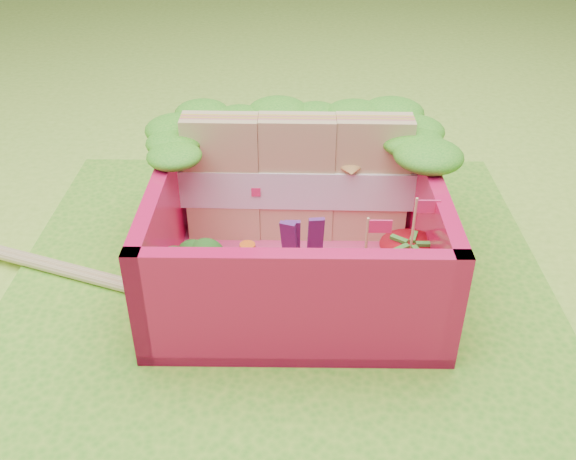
# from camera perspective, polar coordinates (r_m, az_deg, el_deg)

# --- Properties ---
(ground) EXTENTS (14.00, 14.00, 0.00)m
(ground) POSITION_cam_1_polar(r_m,az_deg,el_deg) (3.13, -0.75, -5.14)
(ground) COLOR #90C637
(ground) RESTS_ON ground
(placemat) EXTENTS (2.60, 2.60, 0.03)m
(placemat) POSITION_cam_1_polar(r_m,az_deg,el_deg) (3.12, -0.75, -4.93)
(placemat) COLOR #56B027
(placemat) RESTS_ON ground
(bento_floor) EXTENTS (1.30, 1.30, 0.05)m
(bento_floor) POSITION_cam_1_polar(r_m,az_deg,el_deg) (3.16, 0.72, -3.42)
(bento_floor) COLOR #E93B7A
(bento_floor) RESTS_ON placemat
(bento_box) EXTENTS (1.30, 1.30, 0.55)m
(bento_box) POSITION_cam_1_polar(r_m,az_deg,el_deg) (3.02, 0.75, 0.39)
(bento_box) COLOR #D8124B
(bento_box) RESTS_ON placemat
(lettuce_ruffle) EXTENTS (1.43, 0.77, 0.11)m
(lettuce_ruffle) POSITION_cam_1_polar(r_m,az_deg,el_deg) (3.25, 0.81, 9.52)
(lettuce_ruffle) COLOR #1F8718
(lettuce_ruffle) RESTS_ON bento_box
(sandwich_stack) EXTENTS (1.18, 0.19, 0.65)m
(sandwich_stack) POSITION_cam_1_polar(r_m,az_deg,el_deg) (3.21, 0.86, 4.52)
(sandwich_stack) COLOR tan
(sandwich_stack) RESTS_ON bento_floor
(broccoli) EXTENTS (0.33, 0.33, 0.25)m
(broccoli) POSITION_cam_1_polar(r_m,az_deg,el_deg) (2.85, -8.63, -3.40)
(broccoli) COLOR #7CAE54
(broccoli) RESTS_ON bento_floor
(carrot_sticks) EXTENTS (0.20, 0.14, 0.28)m
(carrot_sticks) POSITION_cam_1_polar(r_m,az_deg,el_deg) (2.86, -4.84, -4.07)
(carrot_sticks) COLOR orange
(carrot_sticks) RESTS_ON bento_floor
(purple_wedges) EXTENTS (0.18, 0.07, 0.38)m
(purple_wedges) POSITION_cam_1_polar(r_m,az_deg,el_deg) (2.91, 1.01, -1.91)
(purple_wedges) COLOR #4E1B61
(purple_wedges) RESTS_ON bento_floor
(strawberry_left) EXTENTS (0.23, 0.23, 0.47)m
(strawberry_left) POSITION_cam_1_polar(r_m,az_deg,el_deg) (2.83, 6.67, -4.94)
(strawberry_left) COLOR red
(strawberry_left) RESTS_ON bento_floor
(strawberry_right) EXTENTS (0.28, 0.28, 0.52)m
(strawberry_right) POSITION_cam_1_polar(r_m,az_deg,el_deg) (2.92, 10.61, -3.53)
(strawberry_right) COLOR red
(strawberry_right) RESTS_ON bento_floor
(snap_peas) EXTENTS (0.53, 0.46, 0.05)m
(snap_peas) POSITION_cam_1_polar(r_m,az_deg,el_deg) (2.99, 7.66, -5.07)
(snap_peas) COLOR green
(snap_peas) RESTS_ON bento_floor
(chopsticks) EXTENTS (2.03, 0.79, 0.05)m
(chopsticks) POSITION_cam_1_polar(r_m,az_deg,el_deg) (3.38, -20.13, -3.05)
(chopsticks) COLOR tan
(chopsticks) RESTS_ON placemat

